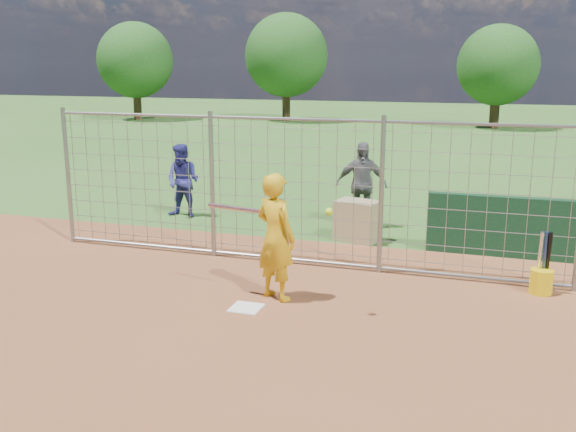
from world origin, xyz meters
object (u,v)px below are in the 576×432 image
(equipment_bin, at_px, (357,221))
(bucket_with_bats, at_px, (542,278))
(bystander_b, at_px, (361,185))
(bystander_a, at_px, (183,181))
(batter, at_px, (276,237))

(equipment_bin, height_order, bucket_with_bats, bucket_with_bats)
(bystander_b, bearing_deg, bystander_a, 171.69)
(batter, height_order, bystander_a, batter)
(bystander_a, distance_m, bystander_b, 4.01)
(bystander_a, xyz_separation_m, bystander_b, (4.00, 0.30, 0.09))
(batter, distance_m, bystander_b, 4.58)
(bystander_a, height_order, equipment_bin, bystander_a)
(bystander_a, relative_size, equipment_bin, 2.07)
(batter, xyz_separation_m, bystander_a, (-3.68, 4.27, -0.12))
(equipment_bin, xyz_separation_m, bucket_with_bats, (3.27, -2.06, -0.15))
(bystander_a, xyz_separation_m, bucket_with_bats, (7.43, -2.84, -0.58))
(batter, bearing_deg, bystander_a, -24.24)
(batter, xyz_separation_m, bystander_b, (0.32, 4.57, -0.03))
(equipment_bin, bearing_deg, batter, -84.61)
(batter, relative_size, bucket_with_bats, 1.94)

